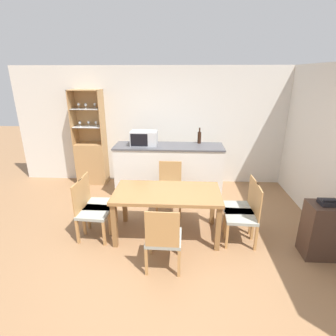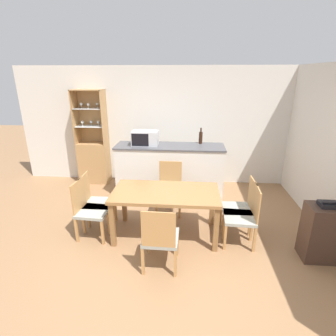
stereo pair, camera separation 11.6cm
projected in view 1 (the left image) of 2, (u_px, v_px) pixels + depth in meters
The scene contains 15 objects.
ground_plane at pixel (159, 249), 3.77m from camera, with size 18.00×18.00×0.00m, color #936B47.
wall_back at pixel (168, 127), 5.81m from camera, with size 6.80×0.06×2.55m.
kitchen_counter at pixel (169, 170), 5.38m from camera, with size 2.17×0.63×1.04m.
display_cabinet at pixel (92, 156), 5.92m from camera, with size 0.66×0.38×2.07m.
dining_table at pixel (167, 197), 3.92m from camera, with size 1.59×0.83×0.73m.
dining_chair_head_far at pixel (170, 188), 4.70m from camera, with size 0.45×0.45×0.90m.
dining_chair_side_right_near at pixel (244, 215), 3.81m from camera, with size 0.47×0.47×0.90m.
dining_chair_side_right_far at pixel (241, 207), 4.05m from camera, with size 0.46×0.46×0.90m.
dining_chair_head_near at pixel (164, 238), 3.27m from camera, with size 0.45×0.45×0.90m.
dining_chair_side_left_near at pixel (91, 211), 3.93m from camera, with size 0.47×0.47×0.90m.
dining_chair_side_left_far at pixel (96, 203), 4.16m from camera, with size 0.45×0.45×0.90m.
microwave at pixel (144, 138), 5.19m from camera, with size 0.52×0.33×0.28m.
wine_bottle at pixel (199, 137), 5.33m from camera, with size 0.07×0.07×0.32m.
side_cabinet at pixel (326, 231), 3.52m from camera, with size 0.56×0.35×0.78m.
telephone at pixel (329, 203), 3.38m from camera, with size 0.23×0.17×0.09m.
Camera 1 is at (0.31, -3.14, 2.38)m, focal length 28.00 mm.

